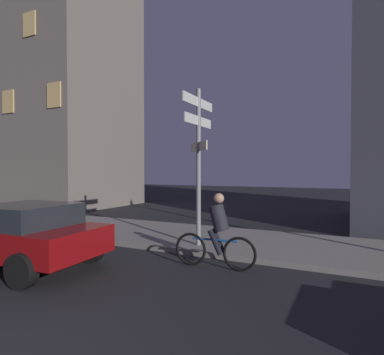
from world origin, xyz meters
The scene contains 5 objects.
sidewalk_kerb centered at (0.00, 7.55, 0.07)m, with size 40.00×3.45×0.14m, color gray.
signpost centered at (-0.39, 6.42, 2.61)m, with size 0.86×1.75×4.07m.
car_far_trailing centered at (-3.25, 3.34, 0.73)m, with size 4.05×2.22×1.37m.
cyclist centered at (0.63, 5.15, 0.75)m, with size 1.82×0.35×1.61m.
building_left_block centered at (-13.13, 13.02, 7.09)m, with size 8.58×6.34×14.17m.
Camera 1 is at (3.21, -1.23, 2.09)m, focal length 30.32 mm.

